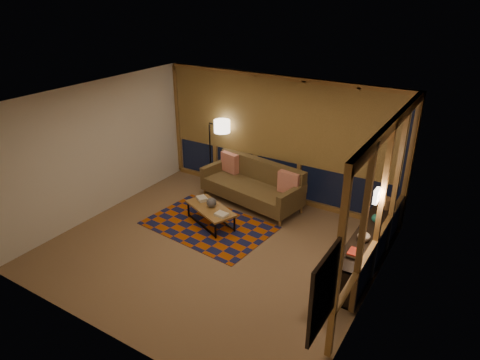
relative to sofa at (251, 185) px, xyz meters
The scene contains 21 objects.
floor 1.91m from the sofa, 81.11° to the right, with size 5.50×5.00×0.01m, color #956F4A.
ceiling 2.92m from the sofa, 81.11° to the right, with size 5.50×5.00×0.01m, color beige.
walls 2.06m from the sofa, 81.11° to the right, with size 5.51×5.01×2.70m.
window_wall_back 1.11m from the sofa, 64.14° to the left, with size 5.30×0.16×2.60m, color #B27D3E, non-canonical shape.
window_wall_right 3.34m from the sofa, 22.63° to the right, with size 0.16×3.70×2.60m, color #B27D3E, non-canonical shape.
wall_art 4.86m from the sofa, 50.89° to the right, with size 0.06×0.74×0.94m, color red, non-canonical shape.
wall_sconce 3.40m from the sofa, 25.50° to the right, with size 0.12×0.18×0.22m, color #FFEACE, non-canonical shape.
sofa is the anchor object (origin of this frame).
pillow_left 0.85m from the sofa, 156.50° to the left, with size 0.45×0.15×0.45m, color red, non-canonical shape.
pillow_right 0.88m from the sofa, ahead, with size 0.45×0.15×0.45m, color red, non-canonical shape.
area_rug 1.35m from the sofa, 100.74° to the right, with size 2.40×1.60×0.01m, color #9C400A.
coffee_table 1.23m from the sofa, 101.29° to the right, with size 1.12×0.51×0.37m, color #B27D3E, non-canonical shape.
book_stack_a 1.16m from the sofa, 119.06° to the right, with size 0.24×0.19×0.07m, color silver, non-canonical shape.
book_stack_b 1.35m from the sofa, 84.73° to the right, with size 0.25×0.20×0.05m, color silver, non-canonical shape.
ceramic_pot 1.17m from the sofa, 101.58° to the right, with size 0.20×0.20×0.20m, color #2C2B31.
floor_lamp 1.45m from the sofa, 163.64° to the left, with size 0.55×0.36×1.65m, color black, non-canonical shape.
bookshelf 2.90m from the sofa, 16.77° to the right, with size 0.40×2.65×0.66m, color black, non-canonical shape.
basket 2.77m from the sofa, ahead, with size 0.24×0.24×0.18m, color brown.
teal_bowl 2.85m from the sofa, 11.62° to the right, with size 0.15×0.15×0.15m, color #196154.
vase 3.06m from the sofa, 24.32° to the right, with size 0.20×0.20×0.21m, color tan.
shelf_book_stack 3.28m from the sofa, 31.79° to the right, with size 0.18×0.25×0.07m, color silver, non-canonical shape.
Camera 1 is at (3.83, -5.32, 4.35)m, focal length 32.00 mm.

